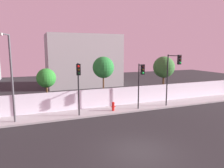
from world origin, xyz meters
name	(u,v)px	position (x,y,z in m)	size (l,w,h in m)	color
ground_plane	(140,152)	(0.00, 0.00, 0.00)	(80.00, 80.00, 0.00)	#242325
sidewalk	(97,112)	(0.00, 8.20, 0.07)	(36.00, 2.40, 0.15)	#A3A3A3
perimeter_wall	(93,99)	(0.00, 9.49, 1.05)	(36.00, 0.18, 1.80)	white
traffic_light_left	(78,78)	(-1.90, 6.96, 3.45)	(0.44, 1.33, 4.51)	black
traffic_light_center	(173,69)	(7.32, 6.77, 3.90)	(0.41, 1.76, 5.16)	black
traffic_light_right	(141,77)	(3.89, 6.98, 3.31)	(0.42, 1.27, 4.32)	black
street_lamp_curbside	(10,71)	(-6.95, 7.44, 4.18)	(0.92, 2.29, 6.74)	#4C4C51
fire_hydrant	(113,106)	(1.48, 7.78, 0.60)	(0.44, 0.26, 0.84)	red
roadside_tree_midleft	(46,78)	(-4.14, 10.89, 3.09)	(1.83, 1.83, 4.03)	brown
roadside_tree_midright	(103,68)	(1.62, 10.89, 3.94)	(2.25, 2.25, 5.08)	brown
roadside_tree_rightmost	(164,67)	(9.15, 10.89, 3.75)	(2.51, 2.51, 5.02)	brown
low_building_distant	(84,61)	(2.65, 23.49, 4.09)	(11.49, 6.00, 8.18)	#A2A2A2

